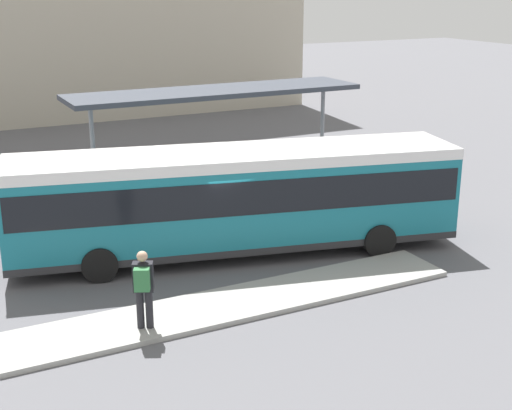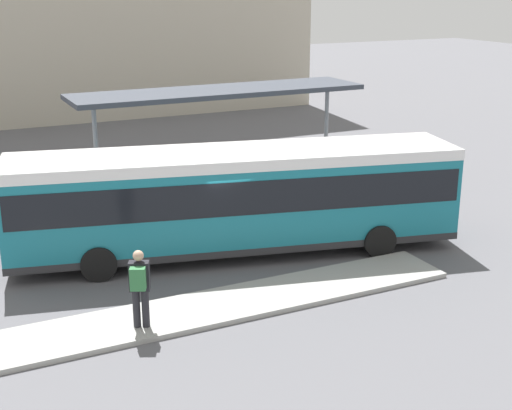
{
  "view_description": "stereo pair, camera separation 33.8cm",
  "coord_description": "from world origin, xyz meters",
  "px_view_note": "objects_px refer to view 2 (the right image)",
  "views": [
    {
      "loc": [
        -8.12,
        -17.22,
        7.43
      ],
      "look_at": [
        0.62,
        0.0,
        1.34
      ],
      "focal_mm": 50.0,
      "sensor_mm": 36.0,
      "label": 1
    },
    {
      "loc": [
        -7.82,
        -17.37,
        7.43
      ],
      "look_at": [
        0.62,
        0.0,
        1.34
      ],
      "focal_mm": 50.0,
      "sensor_mm": 36.0,
      "label": 2
    }
  ],
  "objects_px": {
    "pedestrian_waiting": "(139,284)",
    "bicycle_green": "(424,166)",
    "city_bus": "(236,194)",
    "bicycle_blue": "(442,173)",
    "bicycle_black": "(428,170)"
  },
  "relations": [
    {
      "from": "bicycle_green",
      "to": "bicycle_blue",
      "type": "bearing_deg",
      "value": -12.0
    },
    {
      "from": "city_bus",
      "to": "bicycle_blue",
      "type": "bearing_deg",
      "value": 31.03
    },
    {
      "from": "bicycle_blue",
      "to": "bicycle_black",
      "type": "bearing_deg",
      "value": 16.37
    },
    {
      "from": "pedestrian_waiting",
      "to": "bicycle_green",
      "type": "distance_m",
      "value": 16.37
    },
    {
      "from": "pedestrian_waiting",
      "to": "bicycle_blue",
      "type": "distance_m",
      "value": 15.57
    },
    {
      "from": "city_bus",
      "to": "bicycle_green",
      "type": "height_order",
      "value": "city_bus"
    },
    {
      "from": "bicycle_blue",
      "to": "bicycle_green",
      "type": "distance_m",
      "value": 1.33
    },
    {
      "from": "city_bus",
      "to": "pedestrian_waiting",
      "type": "relative_size",
      "value": 7.04
    },
    {
      "from": "city_bus",
      "to": "bicycle_green",
      "type": "xyz_separation_m",
      "value": [
        10.32,
        4.57,
        -1.39
      ]
    },
    {
      "from": "city_bus",
      "to": "pedestrian_waiting",
      "type": "xyz_separation_m",
      "value": [
        -3.9,
        -3.51,
        -0.6
      ]
    },
    {
      "from": "bicycle_blue",
      "to": "bicycle_green",
      "type": "xyz_separation_m",
      "value": [
        0.21,
        1.31,
        -0.01
      ]
    },
    {
      "from": "city_bus",
      "to": "bicycle_black",
      "type": "height_order",
      "value": "city_bus"
    },
    {
      "from": "pedestrian_waiting",
      "to": "bicycle_black",
      "type": "distance_m",
      "value": 15.76
    },
    {
      "from": "city_bus",
      "to": "pedestrian_waiting",
      "type": "height_order",
      "value": "city_bus"
    },
    {
      "from": "pedestrian_waiting",
      "to": "city_bus",
      "type": "bearing_deg",
      "value": -23.46
    }
  ]
}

